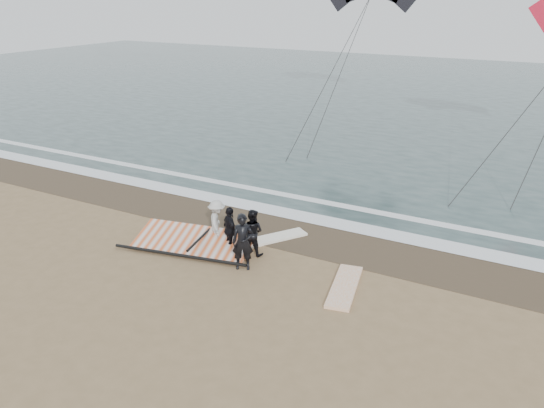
# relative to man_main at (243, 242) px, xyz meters

# --- Properties ---
(ground) EXTENTS (120.00, 120.00, 0.00)m
(ground) POSITION_rel_man_main_xyz_m (1.13, -1.48, -0.89)
(ground) COLOR #8C704C
(ground) RESTS_ON ground
(sea) EXTENTS (120.00, 54.00, 0.02)m
(sea) POSITION_rel_man_main_xyz_m (1.13, 31.52, -0.88)
(sea) COLOR #233838
(sea) RESTS_ON ground
(wet_sand) EXTENTS (120.00, 2.80, 0.01)m
(wet_sand) POSITION_rel_man_main_xyz_m (1.13, 3.02, -0.88)
(wet_sand) COLOR #4C3D2B
(wet_sand) RESTS_ON ground
(foam_near) EXTENTS (120.00, 0.90, 0.01)m
(foam_near) POSITION_rel_man_main_xyz_m (1.13, 4.42, -0.86)
(foam_near) COLOR white
(foam_near) RESTS_ON sea
(foam_far) EXTENTS (120.00, 0.45, 0.01)m
(foam_far) POSITION_rel_man_main_xyz_m (1.13, 6.12, -0.86)
(foam_far) COLOR white
(foam_far) RESTS_ON sea
(man_main) EXTENTS (0.77, 0.66, 1.78)m
(man_main) POSITION_rel_man_main_xyz_m (0.00, 0.00, 0.00)
(man_main) COLOR black
(man_main) RESTS_ON ground
(board_white) EXTENTS (1.12, 2.50, 0.10)m
(board_white) POSITION_rel_man_main_xyz_m (3.13, 0.37, -0.84)
(board_white) COLOR white
(board_white) RESTS_ON ground
(board_cream) EXTENTS (1.71, 2.13, 0.09)m
(board_cream) POSITION_rel_man_main_xyz_m (-0.10, 2.28, -0.84)
(board_cream) COLOR white
(board_cream) RESTS_ON ground
(trio_cluster) EXTENTS (2.30, 1.29, 1.54)m
(trio_cluster) POSITION_rel_man_main_xyz_m (-1.01, 0.95, -0.12)
(trio_cluster) COLOR black
(trio_cluster) RESTS_ON ground
(sail_rig) EXTENTS (4.47, 2.42, 0.51)m
(sail_rig) POSITION_rel_man_main_xyz_m (-2.19, 0.52, -0.69)
(sail_rig) COLOR black
(sail_rig) RESTS_ON ground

